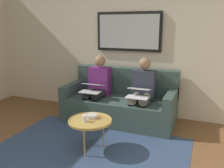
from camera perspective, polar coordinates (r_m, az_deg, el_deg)
wall_rear at (r=4.63m, az=4.22°, el=9.10°), size 6.00×0.12×2.60m
area_rug at (r=3.42m, az=-5.51°, el=-15.44°), size 2.60×1.80×0.01m
couch at (r=4.37m, az=2.05°, el=-4.38°), size 1.93×0.90×0.90m
framed_mirror at (r=4.52m, az=3.90°, el=12.18°), size 1.22×0.05×0.71m
coffee_table at (r=3.28m, az=-5.14°, el=-8.66°), size 0.58×0.58×0.45m
cup at (r=3.21m, az=-6.46°, el=-8.04°), size 0.07×0.07×0.09m
bowl at (r=3.33m, az=-4.80°, el=-7.54°), size 0.16×0.16×0.05m
person_left at (r=4.11m, az=7.17°, el=-1.35°), size 0.38×0.58×1.14m
laptop_white at (r=3.87m, az=6.22°, el=-2.01°), size 0.35×0.33×0.14m
person_right at (r=4.38m, az=-3.30°, el=-0.32°), size 0.38×0.58×1.14m
laptop_silver at (r=4.16m, az=-4.76°, el=-0.87°), size 0.35×0.33×0.14m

